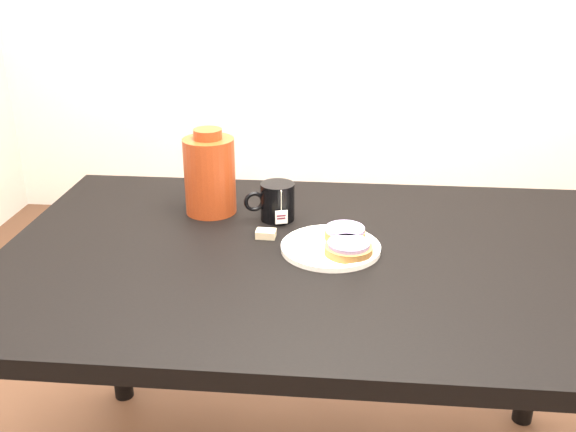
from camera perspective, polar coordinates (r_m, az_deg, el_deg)
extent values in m
cube|color=black|center=(1.43, 2.44, -3.85)|extent=(1.40, 0.90, 0.04)
cylinder|color=black|center=(2.07, -15.26, -7.41)|extent=(0.06, 0.06, 0.71)
cylinder|color=black|center=(2.04, 21.38, -8.84)|extent=(0.06, 0.06, 0.71)
cylinder|color=white|center=(1.42, 3.81, -2.82)|extent=(0.22, 0.22, 0.01)
torus|color=white|center=(1.42, 3.82, -2.60)|extent=(0.22, 0.22, 0.01)
cylinder|color=brown|center=(1.45, 5.09, -1.67)|extent=(0.13, 0.13, 0.02)
cylinder|color=#917EAA|center=(1.45, 5.11, -1.18)|extent=(0.12, 0.12, 0.01)
cylinder|color=brown|center=(1.38, 5.40, -2.99)|extent=(0.13, 0.13, 0.02)
cylinder|color=#917EAA|center=(1.38, 5.42, -2.49)|extent=(0.12, 0.12, 0.01)
cylinder|color=black|center=(1.57, -0.94, 1.30)|extent=(0.10, 0.10, 0.09)
cylinder|color=black|center=(1.55, -0.95, 2.61)|extent=(0.07, 0.07, 0.00)
torus|color=black|center=(1.55, -3.03, 1.29)|extent=(0.05, 0.02, 0.05)
cylinder|color=beige|center=(1.52, -0.61, 1.41)|extent=(0.00, 0.00, 0.05)
cube|color=white|center=(1.53, -0.60, -0.07)|extent=(0.03, 0.01, 0.03)
cube|color=#C6B793|center=(1.48, -1.98, -1.59)|extent=(0.05, 0.03, 0.02)
cylinder|color=maroon|center=(1.61, -6.97, 3.56)|extent=(0.14, 0.14, 0.19)
cylinder|color=maroon|center=(1.57, -7.15, 7.24)|extent=(0.07, 0.07, 0.02)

